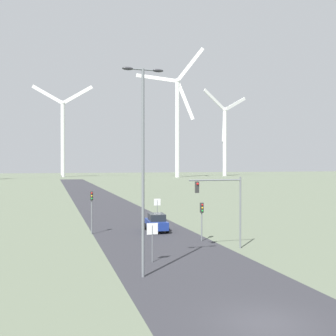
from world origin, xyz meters
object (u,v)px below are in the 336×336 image
object	(u,v)px
streetlamp	(143,152)
wind_turbine_right	(177,118)
wind_turbine_center	(63,131)
traffic_light_mast_overhead	(223,198)
stop_sign_far	(157,206)
traffic_light_post_near_left	(92,203)
wind_turbine_far_right	(225,134)
car_approaching	(156,222)
stop_sign_near	(152,235)
traffic_light_post_near_right	(202,213)

from	to	relation	value
streetlamp	wind_turbine_right	xyz separation A→B (m)	(58.34, 172.50, 23.46)
wind_turbine_center	wind_turbine_right	size ratio (longest dim) A/B	0.73
traffic_light_mast_overhead	streetlamp	bearing A→B (deg)	-144.08
streetlamp	stop_sign_far	distance (m)	23.19
streetlamp	wind_turbine_center	bearing A→B (deg)	89.73
streetlamp	traffic_light_post_near_left	world-z (taller)	streetlamp
streetlamp	wind_turbine_right	distance (m)	183.60
wind_turbine_far_right	wind_turbine_center	bearing A→B (deg)	175.15
streetlamp	car_approaching	bearing A→B (deg)	72.18
wind_turbine_right	car_approaching	bearing A→B (deg)	-108.77
wind_turbine_far_right	stop_sign_near	bearing A→B (deg)	-116.29
stop_sign_far	wind_turbine_center	bearing A→B (deg)	91.91
streetlamp	wind_turbine_center	size ratio (longest dim) A/B	0.26
streetlamp	stop_sign_far	bearing A→B (deg)	72.70
traffic_light_mast_overhead	wind_turbine_right	world-z (taller)	wind_turbine_right
streetlamp	traffic_light_mast_overhead	xyz separation A→B (m)	(7.94, 5.75, -3.48)
wind_turbine_right	wind_turbine_far_right	world-z (taller)	wind_turbine_right
traffic_light_post_near_left	traffic_light_post_near_right	bearing A→B (deg)	-34.88
wind_turbine_right	wind_turbine_far_right	distance (m)	37.28
streetlamp	traffic_light_post_near_left	bearing A→B (deg)	95.56
car_approaching	wind_turbine_right	bearing A→B (deg)	71.23
traffic_light_post_near_left	traffic_light_mast_overhead	bearing A→B (deg)	-46.66
traffic_light_post_near_right	traffic_light_mast_overhead	xyz separation A→B (m)	(0.36, -3.69, 1.66)
stop_sign_far	traffic_light_mast_overhead	size ratio (longest dim) A/B	0.48
traffic_light_post_near_right	traffic_light_post_near_left	bearing A→B (deg)	145.12
wind_turbine_far_right	traffic_light_mast_overhead	bearing A→B (deg)	-114.92
wind_turbine_center	wind_turbine_far_right	world-z (taller)	wind_turbine_center
wind_turbine_right	streetlamp	bearing A→B (deg)	-108.69
stop_sign_far	wind_turbine_right	xyz separation A→B (m)	(51.66, 151.05, 29.16)
wind_turbine_center	wind_turbine_far_right	bearing A→B (deg)	-4.85
stop_sign_near	wind_turbine_right	xyz separation A→B (m)	(56.90, 169.18, 29.20)
traffic_light_post_near_right	wind_turbine_far_right	distance (m)	197.67
streetlamp	traffic_light_post_near_left	size ratio (longest dim) A/B	3.01
streetlamp	traffic_light_mast_overhead	world-z (taller)	streetlamp
stop_sign_near	car_approaching	size ratio (longest dim) A/B	0.66
stop_sign_far	wind_turbine_center	xyz separation A→B (m)	(-5.78, 173.08, 22.79)
stop_sign_far	stop_sign_near	bearing A→B (deg)	-106.14
wind_turbine_center	wind_turbine_right	world-z (taller)	wind_turbine_right
wind_turbine_right	traffic_light_post_near_left	bearing A→B (deg)	-110.91
stop_sign_far	traffic_light_post_near_right	world-z (taller)	traffic_light_post_near_right
streetlamp	traffic_light_mast_overhead	distance (m)	10.41
stop_sign_near	wind_turbine_right	world-z (taller)	wind_turbine_right
stop_sign_far	wind_turbine_center	size ratio (longest dim) A/B	0.06
car_approaching	streetlamp	bearing A→B (deg)	-107.82
stop_sign_near	traffic_light_post_near_right	xyz separation A→B (m)	(6.15, 6.12, 0.60)
stop_sign_far	car_approaching	xyz separation A→B (m)	(-1.67, -5.87, -1.06)
traffic_light_mast_overhead	car_approaching	distance (m)	10.78
traffic_light_post_near_left	stop_sign_near	bearing A→B (deg)	-76.59
stop_sign_near	stop_sign_far	distance (m)	18.88
traffic_light_post_near_right	wind_turbine_far_right	xyz separation A→B (m)	(84.49, 177.37, 21.75)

